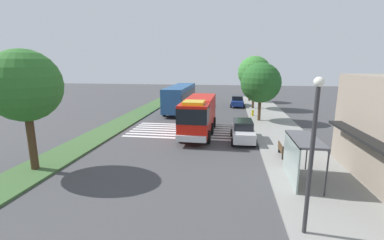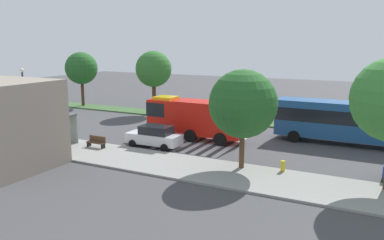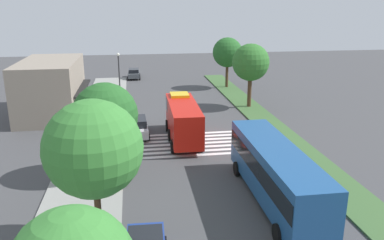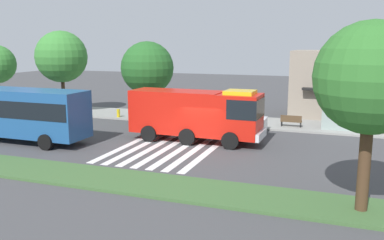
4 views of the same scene
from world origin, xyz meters
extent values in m
plane|color=#424244|center=(0.00, 0.00, 0.00)|extent=(120.00, 120.00, 0.00)
cube|color=gray|center=(0.00, 8.82, 0.07)|extent=(60.00, 4.88, 0.14)
cube|color=#3D6033|center=(0.00, -7.88, 0.07)|extent=(60.00, 3.00, 0.14)
cube|color=silver|center=(-4.54, 0.00, 0.01)|extent=(0.45, 11.49, 0.01)
cube|color=silver|center=(-3.64, 0.00, 0.01)|extent=(0.45, 11.49, 0.01)
cube|color=silver|center=(-2.74, 0.00, 0.01)|extent=(0.45, 11.49, 0.01)
cube|color=silver|center=(-1.84, 0.00, 0.01)|extent=(0.45, 11.49, 0.01)
cube|color=silver|center=(-0.94, 0.00, 0.01)|extent=(0.45, 11.49, 0.01)
cube|color=silver|center=(-0.04, 0.00, 0.01)|extent=(0.45, 11.49, 0.01)
cube|color=silver|center=(0.86, 0.00, 0.01)|extent=(0.45, 11.49, 0.01)
cube|color=red|center=(2.24, 1.12, 1.94)|extent=(2.68, 2.47, 2.78)
cube|color=red|center=(-2.14, 1.20, 1.97)|extent=(6.18, 2.53, 2.83)
cube|color=black|center=(2.63, 1.11, 2.50)|extent=(1.94, 2.48, 1.23)
cube|color=silver|center=(3.65, 1.09, 0.80)|extent=(0.29, 2.42, 0.50)
cube|color=yellow|center=(2.24, 1.12, 3.45)|extent=(1.87, 1.73, 0.24)
cylinder|color=black|center=(2.00, 2.33, 0.55)|extent=(1.11, 0.32, 1.10)
cylinder|color=black|center=(1.95, -0.08, 0.55)|extent=(1.11, 0.32, 1.10)
cylinder|color=black|center=(-3.66, 2.44, 0.55)|extent=(1.11, 0.32, 1.10)
cylinder|color=black|center=(-3.70, 0.02, 0.55)|extent=(1.11, 0.32, 1.10)
cylinder|color=black|center=(-0.89, 2.39, 0.55)|extent=(1.11, 0.32, 1.10)
cylinder|color=black|center=(-0.94, -0.03, 0.55)|extent=(1.11, 0.32, 1.10)
cube|color=silver|center=(0.98, 5.18, 0.72)|extent=(4.51, 1.88, 0.80)
cube|color=black|center=(0.76, 5.18, 1.45)|extent=(2.54, 1.62, 0.66)
cylinder|color=black|center=(2.44, 6.10, 0.32)|extent=(0.64, 0.23, 0.64)
cylinder|color=black|center=(2.48, 4.33, 0.32)|extent=(0.64, 0.23, 0.64)
cylinder|color=black|center=(-0.51, 6.04, 0.32)|extent=(0.64, 0.23, 0.64)
cylinder|color=black|center=(-0.47, 4.26, 0.32)|extent=(0.64, 0.23, 0.64)
cube|color=navy|center=(-12.84, -2.87, 2.01)|extent=(11.78, 2.61, 3.03)
cube|color=black|center=(-12.84, -2.87, 2.38)|extent=(11.54, 2.66, 1.09)
cylinder|color=black|center=(-8.73, -4.17, 0.50)|extent=(1.00, 0.31, 1.00)
cylinder|color=black|center=(-8.72, -1.62, 0.50)|extent=(1.00, 0.31, 1.00)
cube|color=#4C4C51|center=(8.73, 8.09, 2.54)|extent=(3.50, 1.40, 0.12)
cube|color=#8C9E99|center=(8.73, 7.43, 1.34)|extent=(3.50, 0.08, 2.40)
cylinder|color=#333338|center=(7.03, 8.74, 1.34)|extent=(0.08, 0.08, 2.40)
cylinder|color=#333338|center=(10.43, 8.74, 1.34)|extent=(0.08, 0.08, 2.40)
cube|color=#4C3823|center=(4.73, 7.85, 0.55)|extent=(1.60, 0.50, 0.08)
cube|color=#4C3823|center=(4.73, 7.63, 0.82)|extent=(1.60, 0.06, 0.45)
cube|color=black|center=(4.01, 7.85, 0.33)|extent=(0.08, 0.45, 0.37)
cube|color=black|center=(5.45, 7.85, 0.33)|extent=(0.08, 0.45, 0.37)
cylinder|color=#2D2D30|center=(13.56, 6.98, 2.94)|extent=(0.16, 0.16, 5.60)
sphere|color=white|center=(13.56, 6.98, 5.92)|extent=(0.36, 0.36, 0.36)
cube|color=black|center=(9.83, 10.86, 2.80)|extent=(9.34, 0.80, 0.16)
cylinder|color=#513823|center=(-7.33, 7.38, 1.51)|extent=(0.35, 0.35, 2.74)
sphere|color=#235B23|center=(-7.33, 7.38, 4.45)|extent=(4.48, 4.48, 4.48)
cylinder|color=#47301E|center=(9.29, -7.88, 1.98)|extent=(0.46, 0.46, 3.67)
sphere|color=#2D6B28|center=(9.29, -7.88, 5.29)|extent=(4.22, 4.22, 4.22)
cylinder|color=#47301E|center=(20.37, -7.88, 1.87)|extent=(0.40, 0.40, 3.46)
sphere|color=#235B23|center=(20.37, -7.88, 5.06)|extent=(4.15, 4.15, 4.15)
cylinder|color=gold|center=(-9.99, 6.88, 0.49)|extent=(0.28, 0.28, 0.70)
camera|label=1|loc=(23.11, 3.99, 6.53)|focal=24.59mm
camera|label=2|loc=(-15.96, 31.38, 8.37)|focal=36.99mm
camera|label=3|loc=(-33.69, 5.43, 11.87)|focal=36.82mm
camera|label=4|loc=(8.34, -24.48, 6.54)|focal=38.82mm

